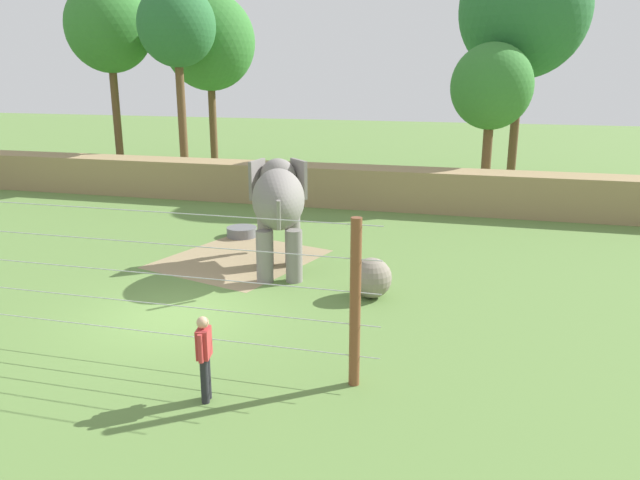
# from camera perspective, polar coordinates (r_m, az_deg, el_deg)

# --- Properties ---
(ground_plane) EXTENTS (120.00, 120.00, 0.00)m
(ground_plane) POSITION_cam_1_polar(r_m,az_deg,el_deg) (15.90, -13.24, -6.80)
(ground_plane) COLOR #5B7F3D
(dirt_patch) EXTENTS (5.44, 5.79, 0.01)m
(dirt_patch) POSITION_cam_1_polar(r_m,az_deg,el_deg) (20.10, -7.46, -1.74)
(dirt_patch) COLOR #937F5B
(dirt_patch) RESTS_ON ground
(embankment_wall) EXTENTS (36.00, 1.80, 1.75)m
(embankment_wall) POSITION_cam_1_polar(r_m,az_deg,el_deg) (27.98, -0.24, 5.15)
(embankment_wall) COLOR #997F56
(embankment_wall) RESTS_ON ground
(elephant) EXTENTS (2.50, 4.16, 3.21)m
(elephant) POSITION_cam_1_polar(r_m,az_deg,el_deg) (18.39, -3.87, 3.57)
(elephant) COLOR gray
(elephant) RESTS_ON ground
(enrichment_ball) EXTENTS (1.09, 1.09, 1.09)m
(enrichment_ball) POSITION_cam_1_polar(r_m,az_deg,el_deg) (16.54, 4.79, -3.52)
(enrichment_ball) COLOR gray
(enrichment_ball) RESTS_ON ground
(cable_fence) EXTENTS (11.05, 0.21, 3.35)m
(cable_fence) POSITION_cam_1_polar(r_m,az_deg,el_deg) (13.51, -18.12, -3.58)
(cable_fence) COLOR brown
(cable_fence) RESTS_ON ground
(zookeeper) EXTENTS (0.28, 0.58, 1.67)m
(zookeeper) POSITION_cam_1_polar(r_m,az_deg,el_deg) (11.58, -10.65, -10.40)
(zookeeper) COLOR #232328
(zookeeper) RESTS_ON ground
(water_tub) EXTENTS (1.10, 1.10, 0.35)m
(water_tub) POSITION_cam_1_polar(r_m,az_deg,el_deg) (22.72, -7.25, 0.77)
(water_tub) COLOR slate
(water_tub) RESTS_ON ground
(tree_far_left) EXTENTS (3.67, 3.67, 7.10)m
(tree_far_left) POSITION_cam_1_polar(r_m,az_deg,el_deg) (29.57, 15.60, 13.45)
(tree_far_left) COLOR brown
(tree_far_left) RESTS_ON ground
(tree_left_of_centre) EXTENTS (4.78, 4.78, 10.71)m
(tree_left_of_centre) POSITION_cam_1_polar(r_m,az_deg,el_deg) (38.19, -18.95, 18.10)
(tree_left_of_centre) COLOR brown
(tree_left_of_centre) RESTS_ON ground
(tree_behind_wall) EXTENTS (3.97, 3.97, 10.15)m
(tree_behind_wall) POSITION_cam_1_polar(r_m,az_deg,el_deg) (33.93, -13.13, 18.65)
(tree_behind_wall) COLOR brown
(tree_behind_wall) RESTS_ON ground
(tree_right_of_centre) EXTENTS (5.27, 5.27, 10.21)m
(tree_right_of_centre) POSITION_cam_1_polar(r_m,az_deg,el_deg) (37.84, -10.21, 17.58)
(tree_right_of_centre) COLOR brown
(tree_right_of_centre) RESTS_ON ground
(tree_far_right) EXTENTS (6.22, 6.22, 11.95)m
(tree_far_right) POSITION_cam_1_polar(r_m,az_deg,el_deg) (33.12, 18.40, 19.55)
(tree_far_right) COLOR brown
(tree_far_right) RESTS_ON ground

